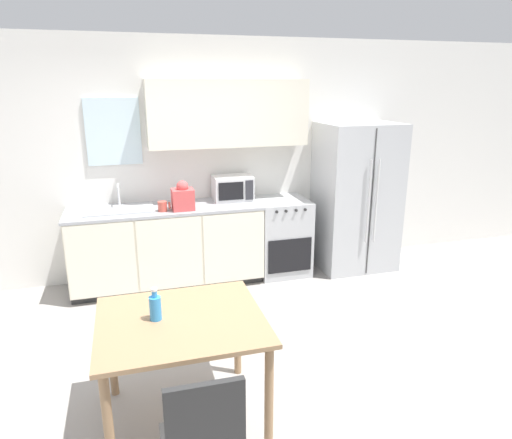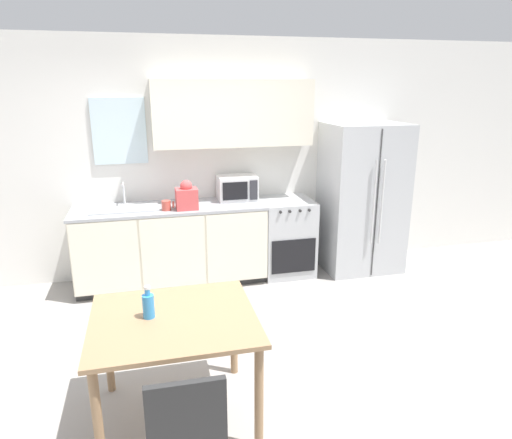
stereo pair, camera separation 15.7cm
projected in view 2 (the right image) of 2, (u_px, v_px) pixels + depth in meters
ground_plane at (217, 363)px, 3.74m from camera, size 12.00×12.00×0.00m
wall_back at (194, 152)px, 5.20m from camera, size 12.00×0.38×2.70m
kitchen_counter at (172, 245)px, 5.12m from camera, size 2.09×0.65×0.91m
oven_range at (286, 236)px, 5.43m from camera, size 0.60×0.64×0.90m
refrigerator at (362, 198)px, 5.47m from camera, size 0.90×0.76×1.76m
kitchen_sink at (124, 207)px, 4.88m from camera, size 0.71×0.40×0.26m
microwave at (237, 188)px, 5.24m from camera, size 0.44×0.32×0.28m
coffee_mug at (167, 205)px, 4.82m from camera, size 0.13×0.10×0.10m
grocery_bag_0 at (187, 197)px, 4.85m from camera, size 0.23×0.20×0.31m
dining_table at (174, 332)px, 2.96m from camera, size 1.05×0.92×0.76m
drink_bottle at (148, 305)px, 2.90m from camera, size 0.08×0.08×0.22m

